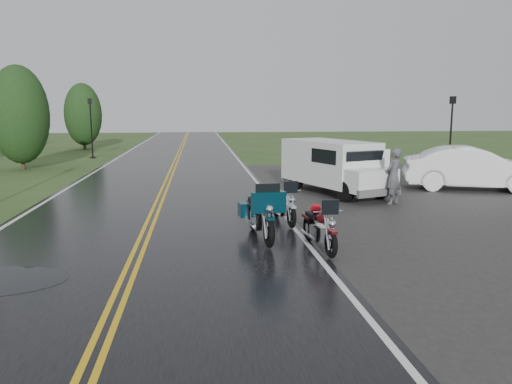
{
  "coord_description": "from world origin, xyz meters",
  "views": [
    {
      "loc": [
        1.34,
        -10.58,
        3.09
      ],
      "look_at": [
        2.8,
        2.0,
        1.0
      ],
      "focal_mm": 35.0,
      "sensor_mm": 36.0,
      "label": 1
    }
  ],
  "objects_px": {
    "sedan_white": "(472,169)",
    "lamp_post_far_left": "(91,128)",
    "person_at_van": "(394,177)",
    "motorcycle_teal": "(269,219)",
    "motorcycle_silver": "(292,208)",
    "van_white": "(346,173)",
    "motorcycle_red": "(331,233)",
    "lamp_post_far_right": "(451,135)"
  },
  "relations": [
    {
      "from": "van_white",
      "to": "lamp_post_far_right",
      "type": "xyz_separation_m",
      "value": [
        7.46,
        7.26,
        0.89
      ]
    },
    {
      "from": "motorcycle_teal",
      "to": "motorcycle_silver",
      "type": "height_order",
      "value": "motorcycle_teal"
    },
    {
      "from": "person_at_van",
      "to": "lamp_post_far_right",
      "type": "bearing_deg",
      "value": -166.09
    },
    {
      "from": "motorcycle_silver",
      "to": "van_white",
      "type": "height_order",
      "value": "van_white"
    },
    {
      "from": "lamp_post_far_left",
      "to": "motorcycle_red",
      "type": "bearing_deg",
      "value": -68.02
    },
    {
      "from": "motorcycle_teal",
      "to": "van_white",
      "type": "height_order",
      "value": "van_white"
    },
    {
      "from": "motorcycle_silver",
      "to": "lamp_post_far_right",
      "type": "xyz_separation_m",
      "value": [
        9.97,
        10.89,
        1.29
      ]
    },
    {
      "from": "motorcycle_red",
      "to": "lamp_post_far_right",
      "type": "distance_m",
      "value": 16.71
    },
    {
      "from": "motorcycle_red",
      "to": "person_at_van",
      "type": "bearing_deg",
      "value": 52.52
    },
    {
      "from": "lamp_post_far_left",
      "to": "motorcycle_teal",
      "type": "bearing_deg",
      "value": -69.78
    },
    {
      "from": "motorcycle_red",
      "to": "lamp_post_far_left",
      "type": "relative_size",
      "value": 0.52
    },
    {
      "from": "sedan_white",
      "to": "lamp_post_far_left",
      "type": "xyz_separation_m",
      "value": [
        -17.28,
        15.16,
        1.1
      ]
    },
    {
      "from": "motorcycle_red",
      "to": "van_white",
      "type": "relative_size",
      "value": 0.4
    },
    {
      "from": "motorcycle_red",
      "to": "motorcycle_teal",
      "type": "xyz_separation_m",
      "value": [
        -1.16,
        0.92,
        0.12
      ]
    },
    {
      "from": "motorcycle_red",
      "to": "lamp_post_far_left",
      "type": "bearing_deg",
      "value": 106.71
    },
    {
      "from": "sedan_white",
      "to": "person_at_van",
      "type": "bearing_deg",
      "value": 139.63
    },
    {
      "from": "person_at_van",
      "to": "sedan_white",
      "type": "distance_m",
      "value": 4.87
    },
    {
      "from": "motorcycle_red",
      "to": "lamp_post_far_right",
      "type": "relative_size",
      "value": 0.53
    },
    {
      "from": "person_at_van",
      "to": "lamp_post_far_left",
      "type": "distance_m",
      "value": 22.03
    },
    {
      "from": "motorcycle_silver",
      "to": "van_white",
      "type": "bearing_deg",
      "value": 48.89
    },
    {
      "from": "van_white",
      "to": "lamp_post_far_left",
      "type": "relative_size",
      "value": 1.31
    },
    {
      "from": "motorcycle_silver",
      "to": "van_white",
      "type": "relative_size",
      "value": 0.4
    },
    {
      "from": "motorcycle_teal",
      "to": "van_white",
      "type": "distance_m",
      "value": 6.36
    },
    {
      "from": "person_at_van",
      "to": "lamp_post_far_left",
      "type": "relative_size",
      "value": 0.48
    },
    {
      "from": "van_white",
      "to": "lamp_post_far_right",
      "type": "distance_m",
      "value": 10.45
    },
    {
      "from": "motorcycle_red",
      "to": "motorcycle_silver",
      "type": "distance_m",
      "value": 2.72
    },
    {
      "from": "motorcycle_red",
      "to": "motorcycle_silver",
      "type": "height_order",
      "value": "motorcycle_silver"
    },
    {
      "from": "motorcycle_teal",
      "to": "lamp_post_far_left",
      "type": "xyz_separation_m",
      "value": [
        -8.3,
        22.54,
        1.22
      ]
    },
    {
      "from": "motorcycle_teal",
      "to": "lamp_post_far_left",
      "type": "relative_size",
      "value": 0.63
    },
    {
      "from": "motorcycle_red",
      "to": "sedan_white",
      "type": "bearing_deg",
      "value": 41.46
    },
    {
      "from": "sedan_white",
      "to": "motorcycle_red",
      "type": "bearing_deg",
      "value": 155.22
    },
    {
      "from": "lamp_post_far_left",
      "to": "lamp_post_far_right",
      "type": "xyz_separation_m",
      "value": [
        19.11,
        -9.87,
        -0.04
      ]
    },
    {
      "from": "motorcycle_silver",
      "to": "person_at_van",
      "type": "relative_size",
      "value": 1.1
    },
    {
      "from": "person_at_van",
      "to": "sedan_white",
      "type": "xyz_separation_m",
      "value": [
        4.17,
        2.52,
        -0.09
      ]
    },
    {
      "from": "motorcycle_red",
      "to": "van_white",
      "type": "xyz_separation_m",
      "value": [
        2.19,
        6.32,
        0.41
      ]
    },
    {
      "from": "lamp_post_far_left",
      "to": "lamp_post_far_right",
      "type": "distance_m",
      "value": 21.51
    },
    {
      "from": "lamp_post_far_left",
      "to": "person_at_van",
      "type": "bearing_deg",
      "value": -53.45
    },
    {
      "from": "person_at_van",
      "to": "lamp_post_far_left",
      "type": "bearing_deg",
      "value": -91.97
    },
    {
      "from": "motorcycle_teal",
      "to": "lamp_post_far_right",
      "type": "bearing_deg",
      "value": 44.56
    },
    {
      "from": "motorcycle_teal",
      "to": "person_at_van",
      "type": "distance_m",
      "value": 6.84
    },
    {
      "from": "van_white",
      "to": "lamp_post_far_left",
      "type": "xyz_separation_m",
      "value": [
        -11.65,
        17.14,
        0.94
      ]
    },
    {
      "from": "motorcycle_silver",
      "to": "sedan_white",
      "type": "height_order",
      "value": "sedan_white"
    }
  ]
}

